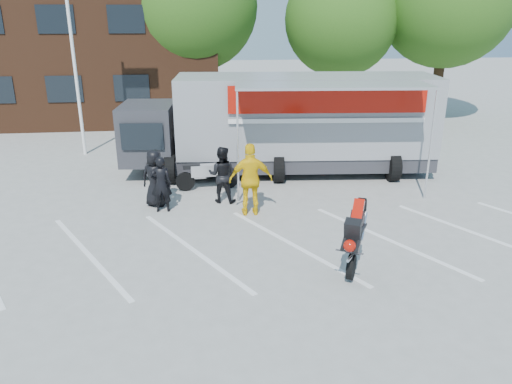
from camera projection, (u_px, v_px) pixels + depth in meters
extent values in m
plane|color=#A2A29D|center=(292.00, 265.00, 11.09)|extent=(100.00, 100.00, 0.00)
cube|color=white|center=(285.00, 245.00, 12.03)|extent=(18.09, 13.33, 0.01)
cube|color=#4E2B19|center=(40.00, 49.00, 25.67)|extent=(18.00, 8.00, 7.00)
cylinder|color=white|center=(73.00, 49.00, 18.40)|extent=(0.12, 0.12, 8.00)
cylinder|color=#382314|center=(198.00, 89.00, 25.28)|extent=(0.50, 0.50, 3.24)
sphere|color=#275715|center=(194.00, 6.00, 23.94)|extent=(6.12, 6.12, 6.12)
cylinder|color=#382314|center=(337.00, 93.00, 25.14)|extent=(0.50, 0.50, 2.88)
sphere|color=#275715|center=(341.00, 19.00, 23.95)|extent=(5.44, 5.44, 5.44)
cylinder|color=#382314|center=(437.00, 88.00, 25.11)|extent=(0.50, 0.50, 3.42)
imported|color=black|center=(155.00, 178.00, 14.22)|extent=(0.93, 0.73, 1.67)
imported|color=black|center=(161.00, 184.00, 13.82)|extent=(0.59, 0.39, 1.60)
imported|color=black|center=(222.00, 175.00, 14.51)|extent=(0.95, 0.82, 1.67)
imported|color=yellow|center=(251.00, 180.00, 13.54)|extent=(1.19, 0.51, 2.01)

